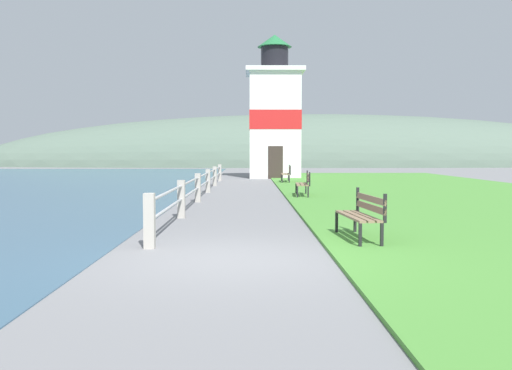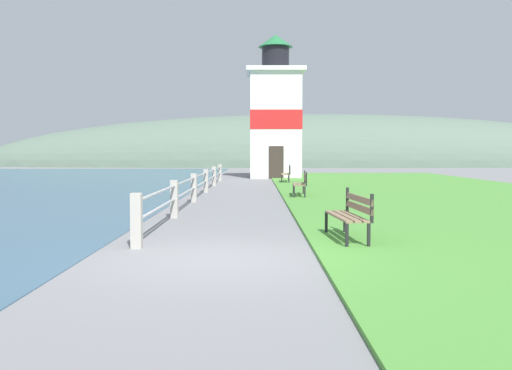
{
  "view_description": "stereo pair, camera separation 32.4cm",
  "coord_description": "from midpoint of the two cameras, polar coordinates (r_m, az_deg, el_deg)",
  "views": [
    {
      "loc": [
        0.27,
        -8.6,
        1.64
      ],
      "look_at": [
        0.51,
        14.45,
        0.3
      ],
      "focal_mm": 40.0,
      "sensor_mm": 36.0,
      "label": 1
    },
    {
      "loc": [
        0.59,
        -8.6,
        1.64
      ],
      "look_at": [
        0.51,
        14.45,
        0.3
      ],
      "focal_mm": 40.0,
      "sensor_mm": 36.0,
      "label": 2
    }
  ],
  "objects": [
    {
      "name": "seawall_railing",
      "position": [
        20.9,
        -5.72,
        0.32
      ],
      "size": [
        0.18,
        22.55,
        0.94
      ],
      "color": "#A8A399",
      "rests_on": "ground_plane"
    },
    {
      "name": "ground_plane",
      "position": [
        8.77,
        -3.43,
        -7.44
      ],
      "size": [
        160.0,
        160.0,
        0.0
      ],
      "primitive_type": "plane",
      "color": "slate"
    },
    {
      "name": "lighthouse",
      "position": [
        36.35,
        1.6,
        6.85
      ],
      "size": [
        3.62,
        3.62,
        9.0
      ],
      "color": "white",
      "rests_on": "ground_plane"
    },
    {
      "name": "distant_hillside",
      "position": [
        66.55,
        5.93,
        1.89
      ],
      "size": [
        80.0,
        16.0,
        12.0
      ],
      "color": "#566B5B",
      "rests_on": "ground_plane"
    },
    {
      "name": "park_bench_midway",
      "position": [
        20.69,
        4.41,
        0.27
      ],
      "size": [
        0.57,
        1.83,
        0.94
      ],
      "rotation": [
        0.0,
        0.0,
        3.09
      ],
      "color": "#846B51",
      "rests_on": "ground_plane"
    },
    {
      "name": "grass_verge",
      "position": [
        23.51,
        17.0,
        -0.75
      ],
      "size": [
        12.0,
        41.24,
        0.06
      ],
      "color": "#4C8E38",
      "rests_on": "ground_plane"
    },
    {
      "name": "park_bench_far",
      "position": [
        30.27,
        2.82,
        1.24
      ],
      "size": [
        0.54,
        1.85,
        0.94
      ],
      "rotation": [
        0.0,
        0.0,
        3.1
      ],
      "color": "#846B51",
      "rests_on": "ground_plane"
    },
    {
      "name": "park_bench_near",
      "position": [
        10.53,
        9.73,
        -2.72
      ],
      "size": [
        0.61,
        1.81,
        0.94
      ],
      "rotation": [
        0.0,
        0.0,
        3.22
      ],
      "color": "#846B51",
      "rests_on": "ground_plane"
    }
  ]
}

